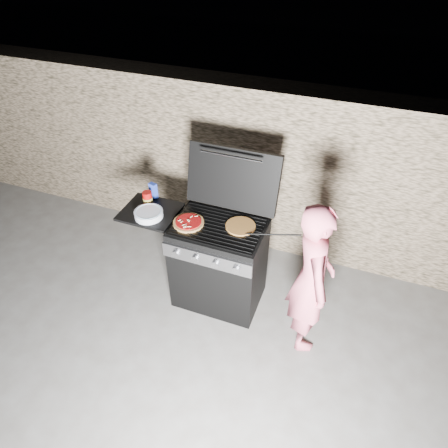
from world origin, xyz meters
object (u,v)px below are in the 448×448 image
(gas_grill, at_px, (195,257))
(sauce_jar, at_px, (148,198))
(pizza_topped, at_px, (189,222))
(person, at_px, (311,279))

(gas_grill, relative_size, sauce_jar, 10.06)
(gas_grill, bearing_deg, sauce_jar, 169.99)
(pizza_topped, xyz_separation_m, person, (1.12, -0.10, -0.20))
(gas_grill, height_order, pizza_topped, pizza_topped)
(pizza_topped, distance_m, person, 1.14)
(sauce_jar, bearing_deg, pizza_topped, -16.62)
(pizza_topped, height_order, sauce_jar, sauce_jar)
(gas_grill, bearing_deg, person, -8.00)
(gas_grill, bearing_deg, pizza_topped, -97.95)
(gas_grill, distance_m, sauce_jar, 0.71)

